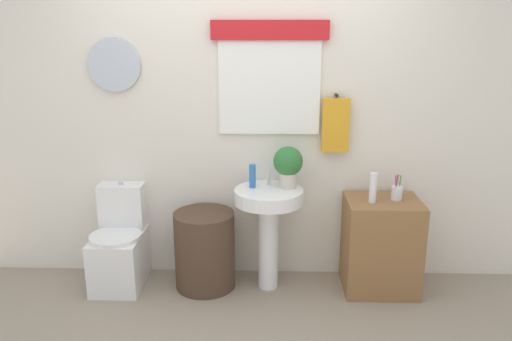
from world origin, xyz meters
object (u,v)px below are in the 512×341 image
at_px(lotion_bottle, 373,188).
at_px(soap_bottle, 252,176).
at_px(pedestal_sink, 268,215).
at_px(toilet, 120,247).
at_px(laundry_hamper, 205,250).
at_px(wooden_cabinet, 381,245).
at_px(potted_plant, 288,164).
at_px(toothbrush_cup, 397,193).

bearing_deg(lotion_bottle, soap_bottle, 174.07).
bearing_deg(pedestal_sink, toilet, 178.27).
height_order(laundry_hamper, lotion_bottle, lotion_bottle).
distance_m(toilet, lotion_bottle, 1.96).
relative_size(wooden_cabinet, lotion_bottle, 3.25).
distance_m(pedestal_sink, potted_plant, 0.41).
bearing_deg(soap_bottle, toothbrush_cup, -1.61).
xyz_separation_m(toilet, pedestal_sink, (1.14, -0.03, 0.29)).
bearing_deg(toilet, toothbrush_cup, -0.39).
bearing_deg(toothbrush_cup, laundry_hamper, -179.18).
relative_size(toilet, pedestal_sink, 1.00).
height_order(laundry_hamper, soap_bottle, soap_bottle).
bearing_deg(pedestal_sink, laundry_hamper, 180.00).
height_order(wooden_cabinet, toothbrush_cup, toothbrush_cup).
distance_m(toilet, wooden_cabinet, 1.98).
distance_m(toilet, soap_bottle, 1.17).
bearing_deg(soap_bottle, lotion_bottle, -5.93).
relative_size(potted_plant, lotion_bottle, 1.41).
bearing_deg(lotion_bottle, toilet, 177.74).
height_order(pedestal_sink, wooden_cabinet, pedestal_sink).
bearing_deg(laundry_hamper, pedestal_sink, 0.00).
bearing_deg(wooden_cabinet, toothbrush_cup, 12.20).
bearing_deg(lotion_bottle, wooden_cabinet, 23.05).
bearing_deg(potted_plant, toothbrush_cup, -2.86).
bearing_deg(pedestal_sink, potted_plant, 23.20).
bearing_deg(laundry_hamper, soap_bottle, 7.89).
distance_m(toilet, laundry_hamper, 0.66).
height_order(pedestal_sink, soap_bottle, soap_bottle).
height_order(wooden_cabinet, lotion_bottle, lotion_bottle).
bearing_deg(laundry_hamper, toilet, 177.01).
xyz_separation_m(laundry_hamper, lotion_bottle, (1.23, -0.04, 0.52)).
bearing_deg(toilet, pedestal_sink, -1.73).
bearing_deg(soap_bottle, laundry_hamper, -172.11).
height_order(laundry_hamper, toothbrush_cup, toothbrush_cup).
bearing_deg(pedestal_sink, wooden_cabinet, 0.00).
bearing_deg(potted_plant, wooden_cabinet, -4.89).
height_order(toilet, pedestal_sink, pedestal_sink).
bearing_deg(wooden_cabinet, laundry_hamper, 180.00).
distance_m(laundry_hamper, soap_bottle, 0.68).
bearing_deg(toothbrush_cup, soap_bottle, 178.39).
relative_size(laundry_hamper, pedestal_sink, 0.76).
distance_m(toilet, potted_plant, 1.44).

